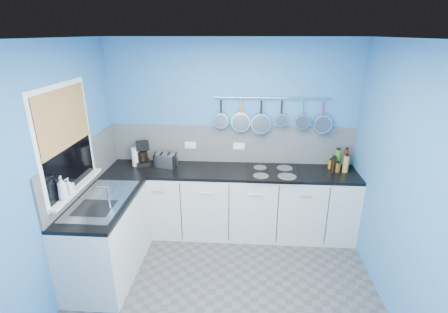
# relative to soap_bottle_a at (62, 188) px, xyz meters

# --- Properties ---
(floor) EXTENTS (3.20, 3.00, 0.02)m
(floor) POSITION_rel_soap_bottle_a_xyz_m (1.53, -0.02, -1.18)
(floor) COLOR #47474C
(floor) RESTS_ON ground
(ceiling) EXTENTS (3.20, 3.00, 0.02)m
(ceiling) POSITION_rel_soap_bottle_a_xyz_m (1.53, -0.02, 1.34)
(ceiling) COLOR white
(ceiling) RESTS_ON ground
(wall_back) EXTENTS (3.20, 0.02, 2.50)m
(wall_back) POSITION_rel_soap_bottle_a_xyz_m (1.53, 1.49, 0.08)
(wall_back) COLOR teal
(wall_back) RESTS_ON ground
(wall_left) EXTENTS (0.02, 3.00, 2.50)m
(wall_left) POSITION_rel_soap_bottle_a_xyz_m (-0.08, -0.02, 0.08)
(wall_left) COLOR teal
(wall_left) RESTS_ON ground
(wall_right) EXTENTS (0.02, 3.00, 2.50)m
(wall_right) POSITION_rel_soap_bottle_a_xyz_m (3.14, -0.02, 0.08)
(wall_right) COLOR teal
(wall_right) RESTS_ON ground
(backsplash_back) EXTENTS (3.20, 0.02, 0.50)m
(backsplash_back) POSITION_rel_soap_bottle_a_xyz_m (1.53, 1.47, -0.02)
(backsplash_back) COLOR gray
(backsplash_back) RESTS_ON wall_back
(backsplash_left) EXTENTS (0.02, 1.80, 0.50)m
(backsplash_left) POSITION_rel_soap_bottle_a_xyz_m (-0.06, 0.58, -0.02)
(backsplash_left) COLOR gray
(backsplash_left) RESTS_ON wall_left
(cabinet_run_back) EXTENTS (3.20, 0.60, 0.86)m
(cabinet_run_back) POSITION_rel_soap_bottle_a_xyz_m (1.53, 1.18, -0.74)
(cabinet_run_back) COLOR silver
(cabinet_run_back) RESTS_ON ground
(worktop_back) EXTENTS (3.20, 0.60, 0.04)m
(worktop_back) POSITION_rel_soap_bottle_a_xyz_m (1.53, 1.18, -0.29)
(worktop_back) COLOR black
(worktop_back) RESTS_ON cabinet_run_back
(cabinet_run_left) EXTENTS (0.60, 1.20, 0.86)m
(cabinet_run_left) POSITION_rel_soap_bottle_a_xyz_m (0.23, 0.28, -0.74)
(cabinet_run_left) COLOR silver
(cabinet_run_left) RESTS_ON ground
(worktop_left) EXTENTS (0.60, 1.20, 0.04)m
(worktop_left) POSITION_rel_soap_bottle_a_xyz_m (0.23, 0.28, -0.29)
(worktop_left) COLOR black
(worktop_left) RESTS_ON cabinet_run_left
(window_frame) EXTENTS (0.01, 1.00, 1.10)m
(window_frame) POSITION_rel_soap_bottle_a_xyz_m (-0.05, 0.28, 0.38)
(window_frame) COLOR white
(window_frame) RESTS_ON wall_left
(window_glass) EXTENTS (0.01, 0.90, 1.00)m
(window_glass) POSITION_rel_soap_bottle_a_xyz_m (-0.04, 0.28, 0.38)
(window_glass) COLOR black
(window_glass) RESTS_ON wall_left
(bamboo_blind) EXTENTS (0.01, 0.90, 0.55)m
(bamboo_blind) POSITION_rel_soap_bottle_a_xyz_m (-0.03, 0.28, 0.61)
(bamboo_blind) COLOR #9D7A50
(bamboo_blind) RESTS_ON wall_left
(window_sill) EXTENTS (0.10, 0.98, 0.03)m
(window_sill) POSITION_rel_soap_bottle_a_xyz_m (-0.02, 0.28, -0.13)
(window_sill) COLOR white
(window_sill) RESTS_ON wall_left
(sink_unit) EXTENTS (0.50, 0.95, 0.01)m
(sink_unit) POSITION_rel_soap_bottle_a_xyz_m (0.23, 0.28, -0.27)
(sink_unit) COLOR silver
(sink_unit) RESTS_ON worktop_left
(mixer_tap) EXTENTS (0.12, 0.08, 0.26)m
(mixer_tap) POSITION_rel_soap_bottle_a_xyz_m (0.39, 0.10, -0.14)
(mixer_tap) COLOR silver
(mixer_tap) RESTS_ON worktop_left
(socket_left) EXTENTS (0.15, 0.01, 0.09)m
(socket_left) POSITION_rel_soap_bottle_a_xyz_m (0.98, 1.46, -0.04)
(socket_left) COLOR white
(socket_left) RESTS_ON backsplash_back
(socket_right) EXTENTS (0.15, 0.01, 0.09)m
(socket_right) POSITION_rel_soap_bottle_a_xyz_m (1.63, 1.46, -0.04)
(socket_right) COLOR white
(socket_right) RESTS_ON backsplash_back
(pot_rail) EXTENTS (1.45, 0.02, 0.02)m
(pot_rail) POSITION_rel_soap_bottle_a_xyz_m (2.03, 1.43, 0.61)
(pot_rail) COLOR silver
(pot_rail) RESTS_ON wall_back
(soap_bottle_a) EXTENTS (0.12, 0.12, 0.24)m
(soap_bottle_a) POSITION_rel_soap_bottle_a_xyz_m (0.00, 0.00, 0.00)
(soap_bottle_a) COLOR white
(soap_bottle_a) RESTS_ON window_sill
(soap_bottle_b) EXTENTS (0.09, 0.09, 0.17)m
(soap_bottle_b) POSITION_rel_soap_bottle_a_xyz_m (0.00, 0.11, -0.03)
(soap_bottle_b) COLOR white
(soap_bottle_b) RESTS_ON window_sill
(paper_towel) EXTENTS (0.11, 0.11, 0.24)m
(paper_towel) POSITION_rel_soap_bottle_a_xyz_m (0.29, 1.25, -0.15)
(paper_towel) COLOR white
(paper_towel) RESTS_ON worktop_back
(coffee_maker) EXTENTS (0.23, 0.24, 0.31)m
(coffee_maker) POSITION_rel_soap_bottle_a_xyz_m (0.37, 1.28, -0.11)
(coffee_maker) COLOR black
(coffee_maker) RESTS_ON worktop_back
(toaster) EXTENTS (0.30, 0.22, 0.17)m
(toaster) POSITION_rel_soap_bottle_a_xyz_m (0.68, 1.25, -0.18)
(toaster) COLOR silver
(toaster) RESTS_ON worktop_back
(canister) EXTENTS (0.09, 0.09, 0.12)m
(canister) POSITION_rel_soap_bottle_a_xyz_m (0.78, 1.32, -0.21)
(canister) COLOR silver
(canister) RESTS_ON worktop_back
(hob) EXTENTS (0.65, 0.57, 0.01)m
(hob) POSITION_rel_soap_bottle_a_xyz_m (2.07, 1.13, -0.26)
(hob) COLOR black
(hob) RESTS_ON worktop_back
(pan_0) EXTENTS (0.20, 0.09, 0.39)m
(pan_0) POSITION_rel_soap_bottle_a_xyz_m (1.40, 1.42, 0.42)
(pan_0) COLOR silver
(pan_0) RESTS_ON pot_rail
(pan_1) EXTENTS (0.25, 0.07, 0.44)m
(pan_1) POSITION_rel_soap_bottle_a_xyz_m (1.65, 1.42, 0.39)
(pan_1) COLOR silver
(pan_1) RESTS_ON pot_rail
(pan_2) EXTENTS (0.26, 0.09, 0.45)m
(pan_2) POSITION_rel_soap_bottle_a_xyz_m (1.90, 1.42, 0.39)
(pan_2) COLOR silver
(pan_2) RESTS_ON pot_rail
(pan_3) EXTENTS (0.17, 0.08, 0.36)m
(pan_3) POSITION_rel_soap_bottle_a_xyz_m (2.16, 1.42, 0.43)
(pan_3) COLOR silver
(pan_3) RESTS_ON pot_rail
(pan_4) EXTENTS (0.18, 0.10, 0.37)m
(pan_4) POSITION_rel_soap_bottle_a_xyz_m (2.41, 1.42, 0.42)
(pan_4) COLOR silver
(pan_4) RESTS_ON pot_rail
(pan_5) EXTENTS (0.23, 0.12, 0.42)m
(pan_5) POSITION_rel_soap_bottle_a_xyz_m (2.67, 1.42, 0.40)
(pan_5) COLOR silver
(pan_5) RESTS_ON pot_rail
(condiment_0) EXTENTS (0.05, 0.05, 0.27)m
(condiment_0) POSITION_rel_soap_bottle_a_xyz_m (2.99, 1.32, -0.14)
(condiment_0) COLOR #4C190C
(condiment_0) RESTS_ON worktop_back
(condiment_1) EXTENTS (0.07, 0.07, 0.26)m
(condiment_1) POSITION_rel_soap_bottle_a_xyz_m (2.88, 1.30, -0.14)
(condiment_1) COLOR #3F721E
(condiment_1) RESTS_ON worktop_back
(condiment_2) EXTENTS (0.05, 0.05, 0.12)m
(condiment_2) POSITION_rel_soap_bottle_a_xyz_m (2.81, 1.32, -0.21)
(condiment_2) COLOR #8C5914
(condiment_2) RESTS_ON worktop_back
(condiment_3) EXTENTS (0.07, 0.07, 0.22)m
(condiment_3) POSITION_rel_soap_bottle_a_xyz_m (2.97, 1.22, -0.16)
(condiment_3) COLOR olive
(condiment_3) RESTS_ON worktop_back
(condiment_4) EXTENTS (0.07, 0.07, 0.11)m
(condiment_4) POSITION_rel_soap_bottle_a_xyz_m (2.87, 1.22, -0.21)
(condiment_4) COLOR brown
(condiment_4) RESTS_ON worktop_back
(condiment_5) EXTENTS (0.06, 0.06, 0.19)m
(condiment_5) POSITION_rel_soap_bottle_a_xyz_m (2.82, 1.21, -0.17)
(condiment_5) COLOR black
(condiment_5) RESTS_ON worktop_back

